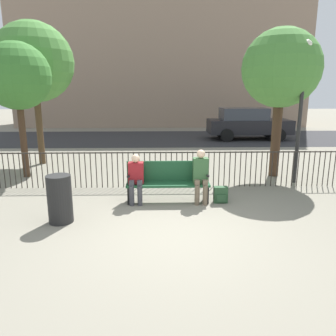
{
  "coord_description": "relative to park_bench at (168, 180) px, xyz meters",
  "views": [
    {
      "loc": [
        -0.2,
        -5.41,
        2.5
      ],
      "look_at": [
        0.0,
        1.73,
        0.8
      ],
      "focal_mm": 35.0,
      "sensor_mm": 36.0,
      "label": 1
    }
  ],
  "objects": [
    {
      "name": "trash_bin",
      "position": [
        -2.11,
        -1.2,
        -0.03
      ],
      "size": [
        0.47,
        0.47,
        0.94
      ],
      "color": "black",
      "rests_on": "ground"
    },
    {
      "name": "park_bench",
      "position": [
        0.0,
        0.0,
        0.0
      ],
      "size": [
        1.88,
        0.45,
        0.92
      ],
      "color": "#194728",
      "rests_on": "ground"
    },
    {
      "name": "lamp_post",
      "position": [
        3.55,
        1.45,
        1.98
      ],
      "size": [
        0.28,
        0.28,
        3.75
      ],
      "color": "black",
      "rests_on": "ground"
    },
    {
      "name": "tree_0",
      "position": [
        3.23,
        2.22,
        2.57
      ],
      "size": [
        2.19,
        2.19,
        4.2
      ],
      "color": "#422D1E",
      "rests_on": "ground"
    },
    {
      "name": "fence_railing",
      "position": [
        -0.02,
        1.11,
        0.06
      ],
      "size": [
        9.01,
        0.03,
        0.95
      ],
      "color": "#2D2823",
      "rests_on": "ground"
    },
    {
      "name": "seated_person_0",
      "position": [
        -0.72,
        -0.14,
        0.13
      ],
      "size": [
        0.34,
        0.39,
        1.12
      ],
      "color": "#3D3D42",
      "rests_on": "ground"
    },
    {
      "name": "ground_plane",
      "position": [
        0.0,
        -1.81,
        -0.5
      ],
      "size": [
        80.0,
        80.0,
        0.0
      ],
      "primitive_type": "plane",
      "color": "gray"
    },
    {
      "name": "street_surface",
      "position": [
        0.0,
        10.19,
        -0.49
      ],
      "size": [
        24.0,
        6.0,
        0.01
      ],
      "color": "#2B2B2D",
      "rests_on": "ground"
    },
    {
      "name": "parked_car_0",
      "position": [
        4.39,
        9.69,
        0.34
      ],
      "size": [
        4.2,
        1.94,
        1.62
      ],
      "color": "black",
      "rests_on": "ground"
    },
    {
      "name": "seated_person_1",
      "position": [
        0.73,
        -0.13,
        0.18
      ],
      "size": [
        0.34,
        0.39,
        1.22
      ],
      "color": "brown",
      "rests_on": "ground"
    },
    {
      "name": "tree_2",
      "position": [
        -4.28,
        4.09,
        2.88
      ],
      "size": [
        2.59,
        2.59,
        4.69
      ],
      "color": "#4C3823",
      "rests_on": "ground"
    },
    {
      "name": "building_facade",
      "position": [
        0.0,
        18.19,
        5.69
      ],
      "size": [
        20.0,
        6.0,
        12.37
      ],
      "color": "gray",
      "rests_on": "ground"
    },
    {
      "name": "tree_1",
      "position": [
        -4.13,
        2.29,
        2.37
      ],
      "size": [
        1.86,
        1.86,
        3.82
      ],
      "color": "#422D1E",
      "rests_on": "ground"
    },
    {
      "name": "backpack",
      "position": [
        1.2,
        -0.16,
        -0.32
      ],
      "size": [
        0.31,
        0.2,
        0.37
      ],
      "color": "#284C2D",
      "rests_on": "ground"
    }
  ]
}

